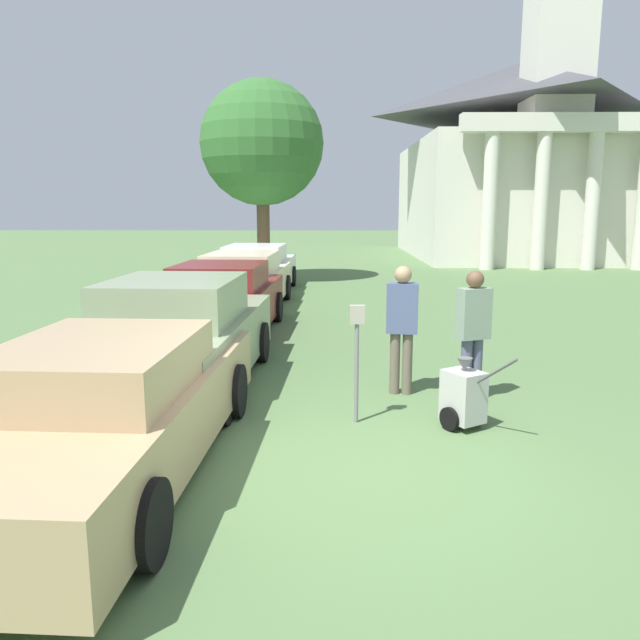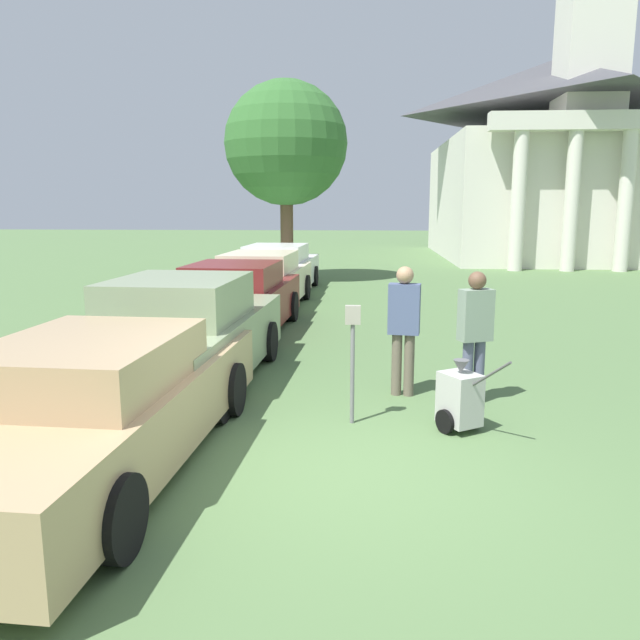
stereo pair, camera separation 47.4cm
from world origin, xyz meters
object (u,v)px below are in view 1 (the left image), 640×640
at_px(person_worker, 402,322).
at_px(equipment_cart, 463,396).
at_px(person_supervisor, 473,327).
at_px(parked_car_cream, 243,283).
at_px(church, 519,145).
at_px(parked_car_sage, 179,338).
at_px(parked_car_white, 257,270).
at_px(parked_car_tan, 110,409).
at_px(parking_meter, 357,342).
at_px(parked_car_maroon, 222,301).

relative_size(person_worker, equipment_cart, 1.79).
distance_m(person_supervisor, equipment_cart, 1.25).
bearing_deg(parked_car_cream, church, 57.76).
bearing_deg(person_worker, person_supervisor, 170.63).
bearing_deg(parked_car_sage, parked_car_white, 92.76).
bearing_deg(parked_car_sage, parked_car_tan, -87.24).
distance_m(parked_car_sage, equipment_cart, 4.05).
bearing_deg(person_supervisor, parking_meter, 8.48).
xyz_separation_m(parking_meter, equipment_cart, (1.25, -0.17, -0.61)).
bearing_deg(parked_car_cream, person_worker, -63.55).
bearing_deg(parked_car_white, parked_car_tan, -87.24).
xyz_separation_m(parked_car_sage, parking_meter, (2.46, -1.44, 0.27)).
distance_m(parked_car_tan, parked_car_cream, 9.74).
distance_m(parked_car_white, equipment_cart, 12.09).
bearing_deg(person_supervisor, parked_car_white, -89.51).
relative_size(parked_car_tan, parking_meter, 3.73).
relative_size(parked_car_tan, equipment_cart, 5.36).
bearing_deg(person_supervisor, parked_car_sage, -28.55).
bearing_deg(parked_car_sage, person_worker, -2.06).
distance_m(parked_car_tan, parked_car_white, 12.77).
xyz_separation_m(parked_car_tan, person_worker, (3.13, 2.61, 0.38)).
height_order(parked_car_cream, parked_car_white, parked_car_white).
height_order(parked_car_tan, church, church).
xyz_separation_m(parked_car_tan, parked_car_sage, (0.00, 2.87, 0.09)).
relative_size(parked_car_tan, parked_car_maroon, 1.10).
distance_m(parked_car_cream, equipment_cart, 9.25).
bearing_deg(equipment_cart, parked_car_white, 75.74).
xyz_separation_m(parked_car_cream, equipment_cart, (3.70, -8.48, -0.29)).
relative_size(parking_meter, person_supervisor, 0.82).
distance_m(person_worker, equipment_cart, 1.59).
xyz_separation_m(parked_car_tan, person_supervisor, (4.03, 2.31, 0.36)).
relative_size(person_supervisor, church, 0.07).
xyz_separation_m(parked_car_cream, parking_meter, (2.46, -8.31, 0.32)).
distance_m(parked_car_cream, parking_meter, 8.67).
height_order(parked_car_sage, church, church).
xyz_separation_m(parked_car_cream, person_supervisor, (4.03, -7.43, 0.33)).
distance_m(parked_car_white, person_supervisor, 11.21).
relative_size(person_worker, church, 0.07).
xyz_separation_m(parked_car_maroon, equipment_cart, (3.70, -5.34, -0.29)).
height_order(parked_car_cream, person_worker, person_worker).
height_order(parked_car_sage, parked_car_white, parked_car_sage).
height_order(parked_car_white, equipment_cart, parked_car_white).
relative_size(parked_car_tan, person_worker, 3.00).
height_order(parked_car_cream, parking_meter, parking_meter).
distance_m(parked_car_maroon, person_worker, 5.09).
distance_m(parked_car_sage, parked_car_cream, 6.87).
xyz_separation_m(parked_car_sage, equipment_cart, (3.70, -1.61, -0.34)).
xyz_separation_m(person_supervisor, church, (7.65, 24.11, 4.55)).
bearing_deg(parked_car_sage, parked_car_maroon, 92.76).
relative_size(equipment_cart, church, 0.04).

